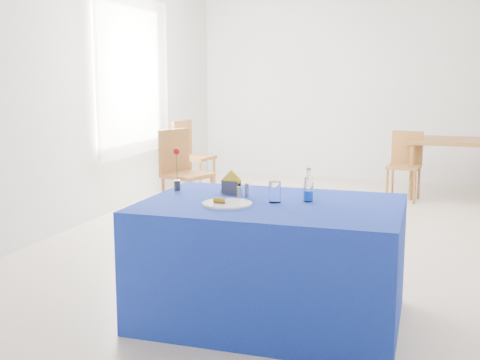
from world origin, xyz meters
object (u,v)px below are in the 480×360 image
(blue_table, at_px, (271,261))
(water_bottle, at_px, (308,190))
(chair_win_a, at_px, (181,167))
(oak_table, at_px, (463,145))
(plate, at_px, (227,204))
(chair_win_b, at_px, (189,151))
(chair_bg_left, at_px, (405,160))

(blue_table, distance_m, water_bottle, 0.51)
(chair_win_a, bearing_deg, oak_table, -32.53)
(water_bottle, bearing_deg, blue_table, -155.85)
(blue_table, bearing_deg, chair_win_a, 123.94)
(plate, height_order, oak_table, plate)
(chair_win_a, height_order, chair_win_b, chair_win_a)
(blue_table, bearing_deg, chair_bg_left, 81.29)
(oak_table, distance_m, chair_bg_left, 0.79)
(blue_table, bearing_deg, chair_win_b, 118.95)
(blue_table, height_order, chair_win_b, chair_win_b)
(oak_table, bearing_deg, chair_win_a, -144.39)
(chair_bg_left, xyz_separation_m, chair_win_a, (-2.30, -1.80, 0.06))
(chair_bg_left, height_order, chair_win_b, chair_win_b)
(chair_bg_left, bearing_deg, chair_win_a, -134.07)
(water_bottle, distance_m, chair_bg_left, 4.19)
(oak_table, bearing_deg, plate, -108.46)
(plate, xyz_separation_m, blue_table, (0.24, 0.16, -0.39))
(blue_table, xyz_separation_m, chair_win_b, (-2.12, 3.84, 0.18))
(plate, xyz_separation_m, chair_win_b, (-1.89, 3.99, -0.21))
(chair_win_b, bearing_deg, water_bottle, -138.53)
(chair_bg_left, distance_m, chair_win_a, 2.92)
(blue_table, bearing_deg, oak_table, 73.63)
(oak_table, relative_size, chair_bg_left, 1.63)
(water_bottle, xyz_separation_m, chair_bg_left, (0.44, 4.15, -0.33))
(oak_table, bearing_deg, chair_win_b, -167.80)
(blue_table, relative_size, oak_table, 1.13)
(water_bottle, height_order, chair_bg_left, water_bottle)
(chair_bg_left, xyz_separation_m, chair_win_b, (-2.77, -0.41, 0.06))
(plate, distance_m, water_bottle, 0.52)
(oak_table, distance_m, chair_win_b, 3.55)
(plate, bearing_deg, chair_win_b, 115.28)
(plate, relative_size, chair_win_a, 0.31)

